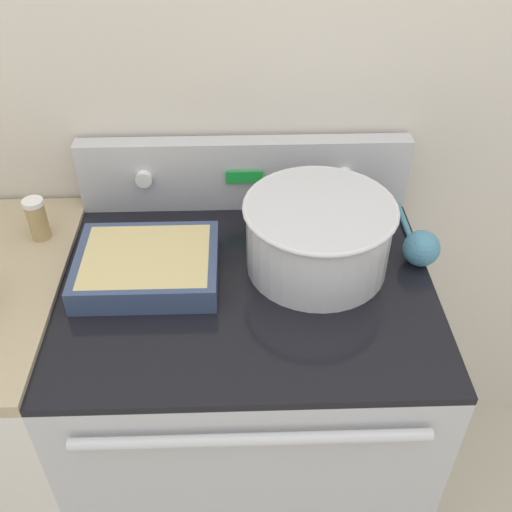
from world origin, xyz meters
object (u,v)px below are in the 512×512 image
Objects in this scene: casserole_dish at (147,264)px; ladle at (420,246)px; spice_jar_white_cap at (37,219)px; mixing_bowl at (318,233)px.

casserole_dish is 0.93× the size of ladle.
mixing_bowl is at bearing -9.85° from spice_jar_white_cap.
casserole_dish is (-0.38, -0.03, -0.06)m from mixing_bowl.
casserole_dish is at bearing -27.20° from spice_jar_white_cap.
ladle reaches higher than casserole_dish.
mixing_bowl is 3.21× the size of spice_jar_white_cap.
ladle is at bearing 3.52° from mixing_bowl.
casserole_dish is 2.98× the size of spice_jar_white_cap.
ladle is 3.19× the size of spice_jar_white_cap.
casserole_dish is 0.30m from spice_jar_white_cap.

